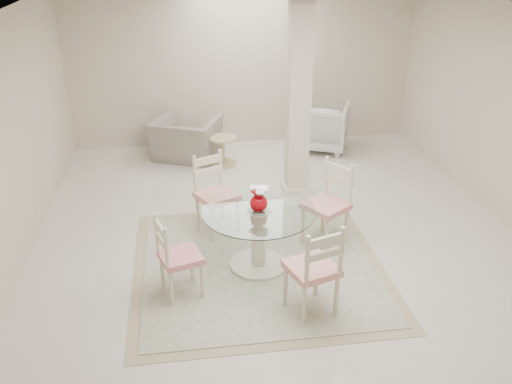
{
  "coord_description": "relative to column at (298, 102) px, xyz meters",
  "views": [
    {
      "loc": [
        -1.12,
        -5.82,
        3.43
      ],
      "look_at": [
        -0.35,
        -0.45,
        0.85
      ],
      "focal_mm": 38.0,
      "sensor_mm": 36.0,
      "label": 1
    }
  ],
  "objects": [
    {
      "name": "dining_chair_east",
      "position": [
        0.08,
        -1.52,
        -0.75
      ],
      "size": [
        0.63,
        0.63,
        1.14
      ],
      "rotation": [
        0.0,
        0.0,
        -0.96
      ],
      "color": "beige",
      "rests_on": "ground"
    },
    {
      "name": "area_rug",
      "position": [
        -0.85,
        -1.95,
        -1.34
      ],
      "size": [
        2.82,
        2.82,
        0.02
      ],
      "color": "tan",
      "rests_on": "ground"
    },
    {
      "name": "dining_chair_south",
      "position": [
        -0.43,
        -2.88,
        -0.76
      ],
      "size": [
        0.57,
        0.57,
        1.12
      ],
      "rotation": [
        0.0,
        0.0,
        3.45
      ],
      "color": "beige",
      "rests_on": "ground"
    },
    {
      "name": "side_table",
      "position": [
        -0.98,
        1.14,
        -1.13
      ],
      "size": [
        0.46,
        0.46,
        0.48
      ],
      "color": "#D4C182",
      "rests_on": "ground"
    },
    {
      "name": "dining_table",
      "position": [
        -0.85,
        -1.95,
        -0.98
      ],
      "size": [
        1.24,
        1.24,
        0.72
      ],
      "rotation": [
        0.0,
        0.0,
        0.42
      ],
      "color": "beige",
      "rests_on": "ground"
    },
    {
      "name": "column",
      "position": [
        0.0,
        0.0,
        0.0
      ],
      "size": [
        0.3,
        0.3,
        2.7
      ],
      "primitive_type": "cube",
      "color": "beige",
      "rests_on": "ground"
    },
    {
      "name": "ground",
      "position": [
        -0.5,
        -1.3,
        -1.35
      ],
      "size": [
        7.0,
        7.0,
        0.0
      ],
      "primitive_type": "plane",
      "color": "silver",
      "rests_on": "ground"
    },
    {
      "name": "dining_chair_north",
      "position": [
        -1.27,
        -1.02,
        -0.76
      ],
      "size": [
        0.6,
        0.6,
        1.12
      ],
      "rotation": [
        0.0,
        0.0,
        0.47
      ],
      "color": "beige",
      "rests_on": "ground"
    },
    {
      "name": "recliner_taupe",
      "position": [
        -1.57,
        1.52,
        -1.01
      ],
      "size": [
        1.34,
        1.27,
        0.69
      ],
      "primitive_type": "imported",
      "rotation": [
        0.0,
        0.0,
        2.73
      ],
      "color": "gray",
      "rests_on": "ground"
    },
    {
      "name": "red_vase",
      "position": [
        -0.84,
        -1.95,
        -0.48
      ],
      "size": [
        0.23,
        0.21,
        0.3
      ],
      "color": "#AD050D",
      "rests_on": "dining_table"
    },
    {
      "name": "armchair_white",
      "position": [
        0.81,
        1.65,
        -0.94
      ],
      "size": [
        1.15,
        1.16,
        0.81
      ],
      "primitive_type": "imported",
      "rotation": [
        0.0,
        0.0,
        2.74
      ],
      "color": "silver",
      "rests_on": "ground"
    },
    {
      "name": "room_shell",
      "position": [
        -0.5,
        -1.3,
        0.51
      ],
      "size": [
        6.02,
        7.02,
        2.71
      ],
      "color": "beige",
      "rests_on": "ground"
    },
    {
      "name": "dining_chair_west",
      "position": [
        -1.77,
        -2.36,
        -0.82
      ],
      "size": [
        0.5,
        0.5,
        1.0
      ],
      "rotation": [
        0.0,
        0.0,
        1.87
      ],
      "color": "beige",
      "rests_on": "ground"
    }
  ]
}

